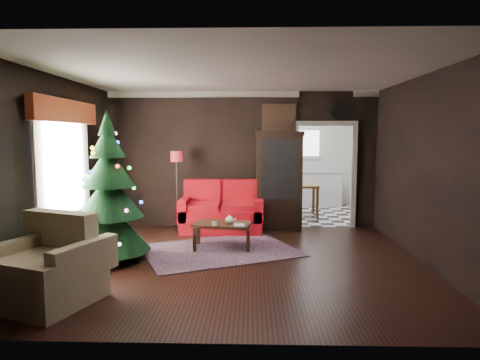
{
  "coord_description": "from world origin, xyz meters",
  "views": [
    {
      "loc": [
        0.2,
        -6.11,
        1.89
      ],
      "look_at": [
        0.0,
        0.9,
        1.15
      ],
      "focal_mm": 31.13,
      "sensor_mm": 36.0,
      "label": 1
    }
  ],
  "objects_px": {
    "curio_cabinet": "(279,183)",
    "coffee_table": "(222,235)",
    "christmas_tree": "(109,192)",
    "armchair": "(47,263)",
    "floor_lamp": "(177,190)",
    "teapot": "(229,220)",
    "loveseat": "(222,206)",
    "kitchen_table": "(302,200)",
    "wall_clock": "(338,112)"
  },
  "relations": [
    {
      "from": "curio_cabinet",
      "to": "coffee_table",
      "type": "xyz_separation_m",
      "value": [
        -1.04,
        -1.51,
        -0.72
      ]
    },
    {
      "from": "christmas_tree",
      "to": "armchair",
      "type": "xyz_separation_m",
      "value": [
        -0.15,
        -1.68,
        -0.59
      ]
    },
    {
      "from": "floor_lamp",
      "to": "christmas_tree",
      "type": "bearing_deg",
      "value": -109.13
    },
    {
      "from": "christmas_tree",
      "to": "teapot",
      "type": "relative_size",
      "value": 15.07
    },
    {
      "from": "teapot",
      "to": "loveseat",
      "type": "bearing_deg",
      "value": 99.46
    },
    {
      "from": "floor_lamp",
      "to": "kitchen_table",
      "type": "relative_size",
      "value": 2.04
    },
    {
      "from": "curio_cabinet",
      "to": "wall_clock",
      "type": "bearing_deg",
      "value": 8.53
    },
    {
      "from": "floor_lamp",
      "to": "coffee_table",
      "type": "relative_size",
      "value": 1.62
    },
    {
      "from": "loveseat",
      "to": "christmas_tree",
      "type": "bearing_deg",
      "value": -128.16
    },
    {
      "from": "curio_cabinet",
      "to": "armchair",
      "type": "relative_size",
      "value": 1.82
    },
    {
      "from": "wall_clock",
      "to": "kitchen_table",
      "type": "distance_m",
      "value": 2.43
    },
    {
      "from": "coffee_table",
      "to": "teapot",
      "type": "bearing_deg",
      "value": -36.1
    },
    {
      "from": "armchair",
      "to": "christmas_tree",
      "type": "bearing_deg",
      "value": 105.7
    },
    {
      "from": "coffee_table",
      "to": "christmas_tree",
      "type": "bearing_deg",
      "value": -157.46
    },
    {
      "from": "christmas_tree",
      "to": "teapot",
      "type": "height_order",
      "value": "christmas_tree"
    },
    {
      "from": "coffee_table",
      "to": "kitchen_table",
      "type": "relative_size",
      "value": 1.26
    },
    {
      "from": "wall_clock",
      "to": "teapot",
      "type": "bearing_deg",
      "value": -139.88
    },
    {
      "from": "kitchen_table",
      "to": "armchair",
      "type": "bearing_deg",
      "value": -123.45
    },
    {
      "from": "floor_lamp",
      "to": "teapot",
      "type": "relative_size",
      "value": 10.02
    },
    {
      "from": "loveseat",
      "to": "coffee_table",
      "type": "distance_m",
      "value": 1.33
    },
    {
      "from": "curio_cabinet",
      "to": "teapot",
      "type": "bearing_deg",
      "value": -119.78
    },
    {
      "from": "floor_lamp",
      "to": "loveseat",
      "type": "bearing_deg",
      "value": 1.98
    },
    {
      "from": "floor_lamp",
      "to": "wall_clock",
      "type": "height_order",
      "value": "wall_clock"
    },
    {
      "from": "christmas_tree",
      "to": "coffee_table",
      "type": "bearing_deg",
      "value": 22.54
    },
    {
      "from": "loveseat",
      "to": "kitchen_table",
      "type": "height_order",
      "value": "loveseat"
    },
    {
      "from": "loveseat",
      "to": "christmas_tree",
      "type": "height_order",
      "value": "christmas_tree"
    },
    {
      "from": "coffee_table",
      "to": "teapot",
      "type": "distance_m",
      "value": 0.32
    },
    {
      "from": "floor_lamp",
      "to": "armchair",
      "type": "xyz_separation_m",
      "value": [
        -0.83,
        -3.63,
        -0.37
      ]
    },
    {
      "from": "teapot",
      "to": "wall_clock",
      "type": "relative_size",
      "value": 0.48
    },
    {
      "from": "loveseat",
      "to": "armchair",
      "type": "height_order",
      "value": "loveseat"
    },
    {
      "from": "armchair",
      "to": "teapot",
      "type": "bearing_deg",
      "value": 70.31
    },
    {
      "from": "christmas_tree",
      "to": "kitchen_table",
      "type": "height_order",
      "value": "christmas_tree"
    },
    {
      "from": "curio_cabinet",
      "to": "christmas_tree",
      "type": "distance_m",
      "value": 3.5
    },
    {
      "from": "christmas_tree",
      "to": "armchair",
      "type": "relative_size",
      "value": 2.21
    },
    {
      "from": "coffee_table",
      "to": "teapot",
      "type": "height_order",
      "value": "teapot"
    },
    {
      "from": "loveseat",
      "to": "floor_lamp",
      "type": "distance_m",
      "value": 0.94
    },
    {
      "from": "floor_lamp",
      "to": "coffee_table",
      "type": "bearing_deg",
      "value": -51.96
    },
    {
      "from": "teapot",
      "to": "wall_clock",
      "type": "bearing_deg",
      "value": 40.12
    },
    {
      "from": "loveseat",
      "to": "teapot",
      "type": "relative_size",
      "value": 11.11
    },
    {
      "from": "christmas_tree",
      "to": "teapot",
      "type": "distance_m",
      "value": 1.97
    },
    {
      "from": "curio_cabinet",
      "to": "wall_clock",
      "type": "relative_size",
      "value": 5.94
    },
    {
      "from": "curio_cabinet",
      "to": "floor_lamp",
      "type": "relative_size",
      "value": 1.24
    },
    {
      "from": "coffee_table",
      "to": "armchair",
      "type": "bearing_deg",
      "value": -127.48
    },
    {
      "from": "armchair",
      "to": "floor_lamp",
      "type": "bearing_deg",
      "value": 97.93
    },
    {
      "from": "loveseat",
      "to": "wall_clock",
      "type": "relative_size",
      "value": 5.31
    },
    {
      "from": "floor_lamp",
      "to": "teapot",
      "type": "xyz_separation_m",
      "value": [
        1.11,
        -1.36,
        -0.32
      ]
    },
    {
      "from": "curio_cabinet",
      "to": "teapot",
      "type": "distance_m",
      "value": 1.9
    },
    {
      "from": "coffee_table",
      "to": "teapot",
      "type": "xyz_separation_m",
      "value": [
        0.12,
        -0.09,
        0.29
      ]
    },
    {
      "from": "curio_cabinet",
      "to": "wall_clock",
      "type": "distance_m",
      "value": 1.88
    },
    {
      "from": "loveseat",
      "to": "curio_cabinet",
      "type": "height_order",
      "value": "curio_cabinet"
    }
  ]
}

